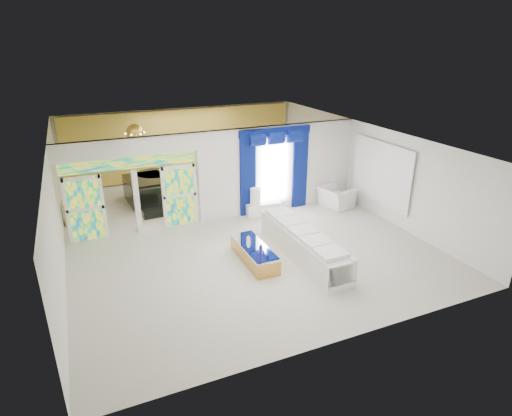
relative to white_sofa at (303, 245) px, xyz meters
name	(u,v)px	position (x,y,z in m)	size (l,w,h in m)	color
floor	(233,228)	(-1.14, 2.57, -0.37)	(12.00, 12.00, 0.00)	#B7AF9E
dividing_wall	(279,168)	(1.01, 3.57, 1.13)	(5.70, 0.18, 3.00)	white
dividing_header	(128,147)	(-3.99, 3.57, 2.36)	(4.30, 0.18, 0.55)	white
stained_panel_left	(85,209)	(-5.41, 3.57, 0.63)	(0.95, 0.04, 2.00)	#994C3F
stained_panel_right	(180,195)	(-2.56, 3.57, 0.63)	(0.95, 0.04, 2.00)	#994C3F
stained_transom	(130,163)	(-3.99, 3.57, 1.88)	(4.00, 0.05, 0.35)	#994C3F
window_pane	(274,171)	(0.76, 3.47, 1.08)	(1.00, 0.02, 2.30)	white
blue_drape_left	(248,176)	(-0.24, 3.44, 1.03)	(0.55, 0.10, 2.80)	#050340
blue_drape_right	(300,169)	(1.76, 3.44, 1.03)	(0.55, 0.10, 2.80)	#050340
blue_pelmet	(275,132)	(0.76, 3.44, 2.45)	(2.60, 0.12, 0.25)	#050340
wall_mirror	(381,173)	(3.80, 1.57, 1.18)	(0.04, 2.70, 1.90)	white
gold_curtains	(184,144)	(-1.14, 8.47, 1.13)	(9.70, 0.12, 2.90)	#B17C2A
white_sofa	(303,245)	(0.00, 0.00, 0.00)	(0.82, 3.85, 0.73)	silver
coffee_table	(254,254)	(-1.35, 0.30, -0.15)	(0.66, 1.97, 0.44)	#BC853A
console_table	(263,208)	(0.27, 3.27, -0.16)	(1.23, 0.39, 0.41)	white
table_lamp	(255,196)	(-0.03, 3.27, 0.33)	(0.36, 0.36, 0.58)	white
armchair	(336,197)	(2.96, 2.86, 0.00)	(1.13, 0.99, 0.74)	silver
grand_piano	(146,190)	(-3.22, 6.14, 0.08)	(1.36, 1.79, 0.90)	black
piano_bench	(156,212)	(-3.22, 4.54, -0.22)	(0.86, 0.34, 0.29)	black
tv_console	(72,212)	(-5.82, 5.08, 0.02)	(0.53, 0.48, 0.77)	tan
chandelier	(135,133)	(-3.44, 5.97, 2.28)	(0.60, 0.60, 0.60)	gold
decanters	(255,245)	(-1.35, 0.25, 0.16)	(0.22, 1.10, 0.25)	white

